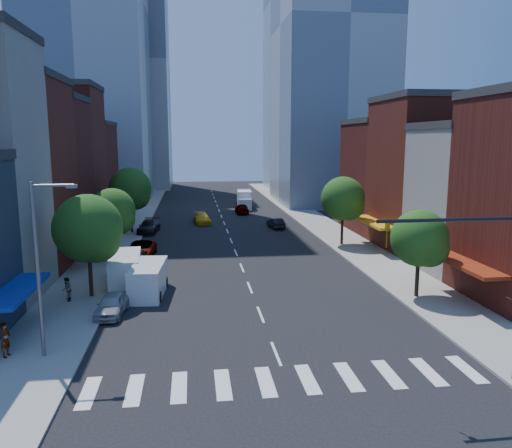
{
  "coord_description": "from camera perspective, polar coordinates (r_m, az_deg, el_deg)",
  "views": [
    {
      "loc": [
        -4.23,
        -24.47,
        11.18
      ],
      "look_at": [
        0.42,
        11.55,
        5.0
      ],
      "focal_mm": 35.0,
      "sensor_mm": 36.0,
      "label": 1
    }
  ],
  "objects": [
    {
      "name": "traffic_signal",
      "position": [
        25.47,
        27.09,
        -7.44
      ],
      "size": [
        7.24,
        2.24,
        8.0
      ],
      "color": "black",
      "rests_on": "sidewalk_right"
    },
    {
      "name": "tree_left_mid",
      "position": [
        47.4,
        -15.92,
        1.22
      ],
      "size": [
        4.2,
        4.2,
        6.65
      ],
      "color": "black",
      "rests_on": "sidewalk_left"
    },
    {
      "name": "tree_right_far",
      "position": [
        53.21,
        10.08,
        2.69
      ],
      "size": [
        4.6,
        4.6,
        7.2
      ],
      "color": "black",
      "rests_on": "sidewalk_right"
    },
    {
      "name": "bldg_left_4",
      "position": [
        64.25,
        -22.63,
        6.53
      ],
      "size": [
        12.0,
        9.0,
        17.0
      ],
      "primitive_type": "cube",
      "color": "#591D15",
      "rests_on": "ground"
    },
    {
      "name": "pedestrian_near",
      "position": [
        29.15,
        -26.7,
        -11.72
      ],
      "size": [
        0.57,
        0.75,
        1.83
      ],
      "primitive_type": "imported",
      "rotation": [
        0.0,
        0.0,
        1.36
      ],
      "color": "#999999",
      "rests_on": "sidewalk_left"
    },
    {
      "name": "bldg_right_2",
      "position": [
        54.76,
        20.18,
        5.21
      ],
      "size": [
        12.0,
        10.0,
        15.0
      ],
      "primitive_type": "cube",
      "color": "#591D15",
      "rests_on": "ground"
    },
    {
      "name": "box_truck",
      "position": [
        81.76,
        -1.36,
        2.77
      ],
      "size": [
        2.57,
        7.36,
        2.92
      ],
      "rotation": [
        0.0,
        0.0,
        -0.06
      ],
      "color": "white",
      "rests_on": "ground"
    },
    {
      "name": "bldg_right_1",
      "position": [
        47.13,
        25.09,
        2.43
      ],
      "size": [
        12.0,
        8.0,
        12.0
      ],
      "primitive_type": "cube",
      "color": "beige",
      "rests_on": "ground"
    },
    {
      "name": "tree_left_far",
      "position": [
        61.1,
        -14.04,
        3.75
      ],
      "size": [
        5.0,
        5.0,
        7.75
      ],
      "color": "black",
      "rests_on": "sidewalk_left"
    },
    {
      "name": "parked_car_second",
      "position": [
        45.54,
        -13.83,
        -3.96
      ],
      "size": [
        1.82,
        4.23,
        1.35
      ],
      "primitive_type": "imported",
      "rotation": [
        0.0,
        0.0,
        -0.1
      ],
      "color": "black",
      "rests_on": "ground"
    },
    {
      "name": "tower_ne",
      "position": [
        91.75,
        8.73,
        21.39
      ],
      "size": [
        18.0,
        20.0,
        60.0
      ],
      "primitive_type": "cube",
      "color": "#9EA5AD",
      "rests_on": "ground"
    },
    {
      "name": "parked_car_rear",
      "position": [
        61.68,
        -12.15,
        -0.28
      ],
      "size": [
        2.7,
        5.49,
        1.54
      ],
      "primitive_type": "imported",
      "rotation": [
        0.0,
        0.0,
        -0.11
      ],
      "color": "black",
      "rests_on": "ground"
    },
    {
      "name": "tree_left_near",
      "position": [
        36.65,
        -18.44,
        -0.77
      ],
      "size": [
        4.8,
        4.8,
        7.3
      ],
      "color": "black",
      "rests_on": "sidewalk_left"
    },
    {
      "name": "tower_nw",
      "position": [
        99.03,
        -19.04,
        23.08
      ],
      "size": [
        20.0,
        22.0,
        70.0
      ],
      "primitive_type": "cube",
      "color": "#8C99A8",
      "rests_on": "ground"
    },
    {
      "name": "traffic_car_far",
      "position": [
        75.81,
        -1.62,
        1.76
      ],
      "size": [
        1.91,
        4.55,
        1.54
      ],
      "primitive_type": "imported",
      "rotation": [
        0.0,
        0.0,
        3.16
      ],
      "color": "#999999",
      "rests_on": "ground"
    },
    {
      "name": "taxi",
      "position": [
        67.3,
        -6.19,
        0.65
      ],
      "size": [
        2.5,
        5.06,
        1.41
      ],
      "primitive_type": "imported",
      "rotation": [
        0.0,
        0.0,
        0.11
      ],
      "color": "#D8A30B",
      "rests_on": "ground"
    },
    {
      "name": "parked_car_third",
      "position": [
        49.12,
        -13.09,
        -2.85
      ],
      "size": [
        2.97,
        5.63,
        1.51
      ],
      "primitive_type": "imported",
      "rotation": [
        0.0,
        0.0,
        -0.09
      ],
      "color": "#999999",
      "rests_on": "ground"
    },
    {
      "name": "pedestrian_far",
      "position": [
        36.99,
        -20.81,
        -7.0
      ],
      "size": [
        0.8,
        0.93,
        1.66
      ],
      "primitive_type": "imported",
      "rotation": [
        0.0,
        0.0,
        -1.33
      ],
      "color": "#999999",
      "rests_on": "sidewalk_left"
    },
    {
      "name": "sidewalk_left",
      "position": [
        65.94,
        -14.45,
        -0.35
      ],
      "size": [
        5.0,
        120.0,
        0.15
      ],
      "primitive_type": "cube",
      "color": "gray",
      "rests_on": "ground"
    },
    {
      "name": "sidewalk_right",
      "position": [
        67.52,
        7.09,
        0.12
      ],
      "size": [
        5.0,
        120.0,
        0.15
      ],
      "primitive_type": "cube",
      "color": "gray",
      "rests_on": "ground"
    },
    {
      "name": "tower_far_w",
      "position": [
        121.43,
        -14.46,
        17.32
      ],
      "size": [
        18.0,
        18.0,
        56.0
      ],
      "primitive_type": "cube",
      "color": "#9EA5AD",
      "rests_on": "ground"
    },
    {
      "name": "cargo_van_far",
      "position": [
        40.18,
        -14.7,
        -5.07
      ],
      "size": [
        2.64,
        5.77,
        2.4
      ],
      "rotation": [
        0.0,
        0.0,
        0.07
      ],
      "color": "white",
      "rests_on": "ground"
    },
    {
      "name": "streetlight",
      "position": [
        27.22,
        -23.37,
        -3.68
      ],
      "size": [
        2.25,
        0.25,
        9.0
      ],
      "color": "slate",
      "rests_on": "sidewalk_left"
    },
    {
      "name": "bldg_left_5",
      "position": [
        73.56,
        -20.61,
        5.39
      ],
      "size": [
        12.0,
        10.0,
        13.0
      ],
      "primitive_type": "cube",
      "color": "#4A1612",
      "rests_on": "ground"
    },
    {
      "name": "tower_far_e",
      "position": [
        116.66,
        7.53,
        23.88
      ],
      "size": [
        22.0,
        22.0,
        80.0
      ],
      "primitive_type": "cube",
      "color": "#8C99A8",
      "rests_on": "ground"
    },
    {
      "name": "parked_car_front",
      "position": [
        33.77,
        -16.15,
        -8.84
      ],
      "size": [
        2.02,
        4.17,
        1.37
      ],
      "primitive_type": "imported",
      "rotation": [
        0.0,
        0.0,
        -0.1
      ],
      "color": "#A8A8AC",
      "rests_on": "ground"
    },
    {
      "name": "cargo_van_near",
      "position": [
        37.13,
        -12.22,
        -6.26
      ],
      "size": [
        2.57,
        5.55,
        2.3
      ],
      "rotation": [
        0.0,
        0.0,
        -0.08
      ],
      "color": "white",
      "rests_on": "ground"
    },
    {
      "name": "tree_right_near",
      "position": [
        36.75,
        18.42,
        -1.81
      ],
      "size": [
        4.0,
        4.0,
        6.2
      ],
      "color": "black",
      "rests_on": "sidewalk_right"
    },
    {
      "name": "bldg_left_3",
      "position": [
        56.16,
        -24.81,
        5.01
      ],
      "size": [
        12.0,
        8.0,
        15.0
      ],
      "primitive_type": "cube",
      "color": "#4A1612",
      "rests_on": "ground"
    },
    {
      "name": "traffic_car_oncoming",
      "position": [
        63.45,
        2.28,
        0.1
      ],
      "size": [
        1.9,
        4.11,
        1.31
      ],
      "primitive_type": "imported",
      "rotation": [
        0.0,
        0.0,
        3.28
      ],
      "color": "black",
      "rests_on": "ground"
    },
    {
      "name": "ground",
      "position": [
        27.23,
        2.31,
        -14.59
      ],
      "size": [
        220.0,
        220.0,
        0.0
      ],
      "primitive_type": "plane",
      "color": "black",
      "rests_on": "ground"
    },
    {
      "name": "crosswalk",
      "position": [
        24.57,
        3.54,
        -17.42
      ],
      "size": [
        19.0,
        3.0,
        0.01
      ],
      "primitive_type": "cube",
      "color": "silver",
      "rests_on": "ground"
    },
    {
      "name": "bldg_right_3",
      "position": [
        63.85,
        16.01,
        5.08
      ],
      "size": [
        12.0,
        10.0,
        13.0
      ],
      "primitive_type": "cube",
      "color": "#4A1612",
      "rests_on": "ground"
    }
  ]
}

